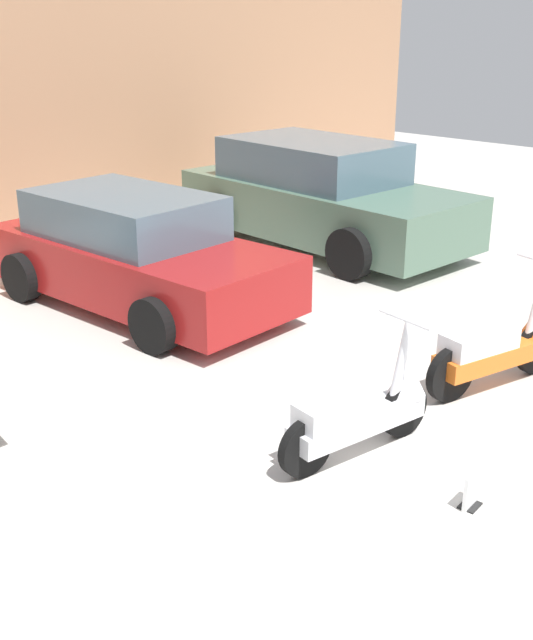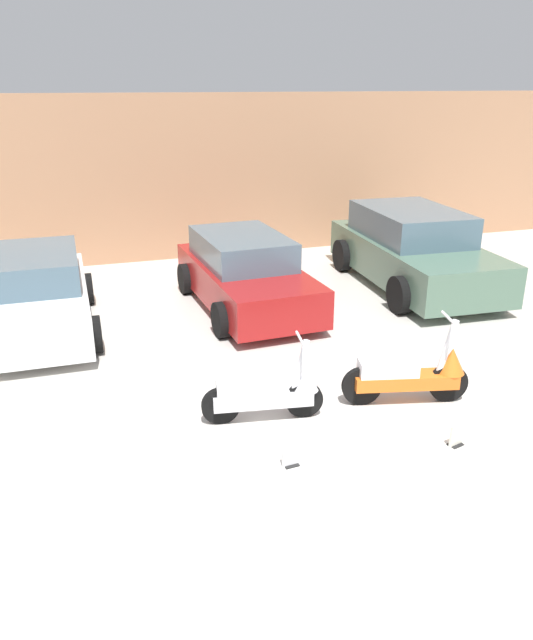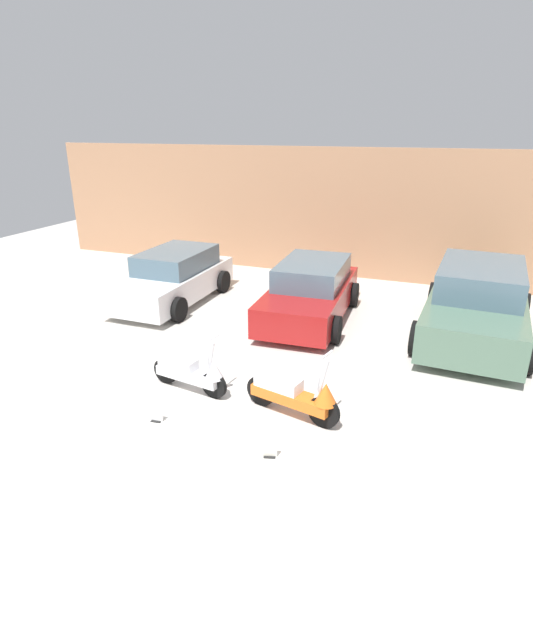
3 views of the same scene
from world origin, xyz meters
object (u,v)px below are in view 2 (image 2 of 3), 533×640
at_px(car_rear_left, 37,295).
at_px(placard_near_left_scooter, 291,456).
at_px(car_rear_right, 413,250).
at_px(scooter_front_right, 411,374).
at_px(scooter_front_left, 268,392).
at_px(placard_near_right_scooter, 456,436).
at_px(car_rear_center, 245,274).

distance_m(car_rear_left, placard_near_left_scooter, 5.55).
relative_size(car_rear_right, placard_near_left_scooter, 17.25).
xyz_separation_m(scooter_front_right, car_rear_left, (-4.47, 4.05, 0.21)).
distance_m(car_rear_right, placard_near_left_scooter, 6.83).
bearing_deg(placard_near_left_scooter, car_rear_right, 49.36).
bearing_deg(car_rear_left, placard_near_left_scooter, 27.87).
height_order(scooter_front_left, placard_near_right_scooter, scooter_front_left).
bearing_deg(scooter_front_left, placard_near_right_scooter, -24.32).
xyz_separation_m(car_rear_right, placard_near_left_scooter, (-4.43, -5.16, -0.60)).
bearing_deg(placard_near_right_scooter, car_rear_left, 131.08).
relative_size(scooter_front_right, placard_near_left_scooter, 6.08).
distance_m(scooter_front_right, car_rear_right, 5.01).
xyz_separation_m(scooter_front_left, car_rear_center, (0.87, 3.97, 0.25)).
height_order(placard_near_left_scooter, placard_near_right_scooter, same).
bearing_deg(scooter_front_right, placard_near_right_scooter, -77.61).
relative_size(car_rear_center, placard_near_left_scooter, 14.84).
relative_size(car_rear_left, car_rear_right, 0.83).
height_order(scooter_front_right, placard_near_right_scooter, scooter_front_right).
distance_m(placard_near_left_scooter, placard_near_right_scooter, 1.90).
bearing_deg(placard_near_right_scooter, placard_near_left_scooter, 173.85).
bearing_deg(scooter_front_right, car_rear_center, 116.71).
distance_m(car_rear_right, placard_near_right_scooter, 5.97).
height_order(scooter_front_right, placard_near_left_scooter, scooter_front_right).
distance_m(scooter_front_left, placard_near_left_scooter, 1.02).
height_order(car_rear_left, car_rear_right, car_rear_right).
distance_m(scooter_front_left, car_rear_center, 4.07).
relative_size(scooter_front_right, car_rear_left, 0.42).
relative_size(scooter_front_left, placard_near_right_scooter, 5.60).
bearing_deg(car_rear_left, scooter_front_left, 34.23).
relative_size(car_rear_center, car_rear_right, 0.86).
bearing_deg(scooter_front_left, placard_near_left_scooter, -85.05).
distance_m(scooter_front_right, car_rear_left, 6.04).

